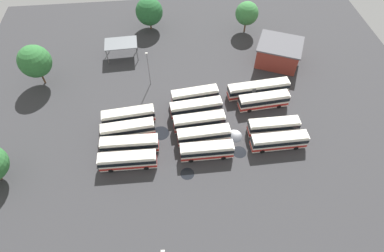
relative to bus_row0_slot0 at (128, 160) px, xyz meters
The scene contains 24 objects.
ground_plane 17.27m from the bus_row0_slot0, 29.28° to the left, with size 108.26×108.26×0.00m, color #333335.
bus_row0_slot0 is the anchor object (origin of this frame).
bus_row0_slot1 3.79m from the bus_row0_slot0, 85.36° to the left, with size 11.60×2.74×3.62m.
bus_row0_slot2 7.66m from the bus_row0_slot0, 90.90° to the left, with size 11.22×3.44×3.62m.
bus_row0_slot3 11.35m from the bus_row0_slot0, 90.45° to the left, with size 11.40×3.54×3.62m.
bus_row1_slot0 15.57m from the bus_row0_slot0, ahead, with size 10.59×2.57×3.62m.
bus_row1_slot1 16.09m from the bus_row0_slot0, 16.50° to the left, with size 10.98×3.02×3.62m.
bus_row1_slot2 17.08m from the bus_row0_slot0, 28.99° to the left, with size 11.08×3.21×3.62m.
bus_row1_slot3 19.16m from the bus_row0_slot0, 39.85° to the left, with size 11.56×3.49×3.62m.
bus_row1_slot4 21.83m from the bus_row0_slot0, 47.20° to the left, with size 10.84×3.67×3.62m.
bus_row2_slot0 30.51m from the bus_row0_slot0, ahead, with size 11.48×2.69×3.62m.
bus_row2_slot1 30.85m from the bus_row0_slot0, 10.08° to the left, with size 10.68×2.62×3.62m.
bus_row2_slot3 32.74m from the bus_row0_slot0, 23.08° to the left, with size 11.49×3.40×3.62m.
bus_row2_slot4 34.08m from the bus_row0_slot0, 29.21° to the left, with size 14.56×3.72×3.62m.
depot_building 46.86m from the bus_row0_slot0, 36.62° to the left, with size 13.60×12.91×5.73m.
maintenance_shelter 34.37m from the bus_row0_slot0, 93.76° to the left, with size 8.43×5.63×4.33m.
lamp_post_by_building 23.71m from the bus_row0_slot0, 78.42° to the left, with size 0.56×0.28×9.36m.
tree_northwest 52.96m from the bus_row0_slot0, 52.66° to the left, with size 6.32×6.32×8.89m.
tree_south_edge 33.77m from the bus_row0_slot0, 128.99° to the left, with size 7.49×7.49×10.48m.
tree_north_edge 46.61m from the bus_row0_slot0, 83.39° to the left, with size 7.53×7.53×9.18m.
puddle_centre_drain 11.85m from the bus_row0_slot0, 15.07° to the right, with size 2.73×2.73×0.01m, color black.
puddle_back_corner 10.06m from the bus_row0_slot0, 48.95° to the left, with size 3.78×3.78×0.01m, color black.
puddle_between_rows 22.79m from the bus_row0_slot0, 12.77° to the left, with size 3.41×3.41×0.01m, color black.
puddle_near_shelter 22.48m from the bus_row0_slot0, ahead, with size 2.95×2.95×0.01m, color black.
Camera 1 is at (-5.93, -42.15, 53.53)m, focal length 29.31 mm.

